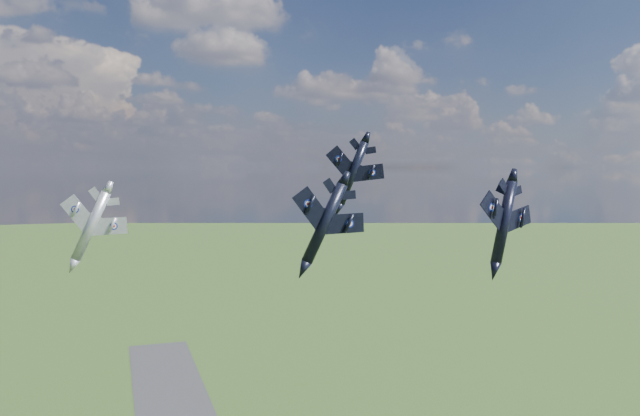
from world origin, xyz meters
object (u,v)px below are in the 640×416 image
object	(u,v)px
jet_left_silver	(91,226)
jet_lead_navy	(325,223)
jet_high_navy	(352,173)
jet_right_navy	(504,222)

from	to	relation	value
jet_left_silver	jet_lead_navy	bearing A→B (deg)	4.64
jet_lead_navy	jet_high_navy	size ratio (longest dim) A/B	1.03
jet_high_navy	jet_right_navy	bearing A→B (deg)	-62.98
jet_lead_navy	jet_high_navy	bearing A→B (deg)	64.61
jet_right_navy	jet_high_navy	world-z (taller)	jet_high_navy
jet_right_navy	jet_high_navy	bearing A→B (deg)	85.08
jet_right_navy	jet_left_silver	size ratio (longest dim) A/B	1.10
jet_high_navy	jet_left_silver	distance (m)	45.86
jet_left_silver	jet_high_navy	bearing A→B (deg)	31.95
jet_left_silver	jet_right_navy	bearing A→B (deg)	-10.14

